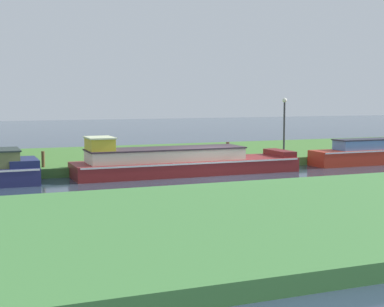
{
  "coord_description": "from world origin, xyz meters",
  "views": [
    {
      "loc": [
        -9.83,
        -22.2,
        3.46
      ],
      "look_at": [
        -0.5,
        1.2,
        0.9
      ],
      "focal_mm": 53.41,
      "sensor_mm": 36.0,
      "label": 1
    }
  ],
  "objects_px": {
    "lamp_post": "(284,119)",
    "mooring_post_far": "(228,150)",
    "maroon_barge": "(180,162)",
    "red_cruiser": "(359,154)",
    "mooring_post_near": "(43,159)"
  },
  "relations": [
    {
      "from": "mooring_post_near",
      "to": "maroon_barge",
      "type": "bearing_deg",
      "value": -15.55
    },
    {
      "from": "red_cruiser",
      "to": "lamp_post",
      "type": "xyz_separation_m",
      "value": [
        -2.88,
        2.5,
        1.7
      ]
    },
    {
      "from": "lamp_post",
      "to": "mooring_post_far",
      "type": "bearing_deg",
      "value": -166.05
    },
    {
      "from": "lamp_post",
      "to": "mooring_post_far",
      "type": "height_order",
      "value": "lamp_post"
    },
    {
      "from": "maroon_barge",
      "to": "lamp_post",
      "type": "relative_size",
      "value": 3.43
    },
    {
      "from": "lamp_post",
      "to": "mooring_post_near",
      "type": "xyz_separation_m",
      "value": [
        -12.45,
        -0.92,
        -1.51
      ]
    },
    {
      "from": "maroon_barge",
      "to": "red_cruiser",
      "type": "xyz_separation_m",
      "value": [
        9.66,
        0.0,
        0.01
      ]
    },
    {
      "from": "maroon_barge",
      "to": "red_cruiser",
      "type": "relative_size",
      "value": 2.04
    },
    {
      "from": "red_cruiser",
      "to": "lamp_post",
      "type": "bearing_deg",
      "value": 139.11
    },
    {
      "from": "maroon_barge",
      "to": "mooring_post_near",
      "type": "distance_m",
      "value": 5.9
    },
    {
      "from": "mooring_post_near",
      "to": "mooring_post_far",
      "type": "height_order",
      "value": "mooring_post_far"
    },
    {
      "from": "lamp_post",
      "to": "mooring_post_far",
      "type": "distance_m",
      "value": 4.07
    },
    {
      "from": "red_cruiser",
      "to": "mooring_post_near",
      "type": "xyz_separation_m",
      "value": [
        -15.33,
        1.58,
        0.18
      ]
    },
    {
      "from": "red_cruiser",
      "to": "maroon_barge",
      "type": "bearing_deg",
      "value": 180.0
    },
    {
      "from": "lamp_post",
      "to": "mooring_post_far",
      "type": "relative_size",
      "value": 3.59
    }
  ]
}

